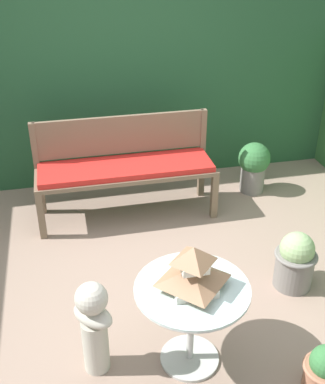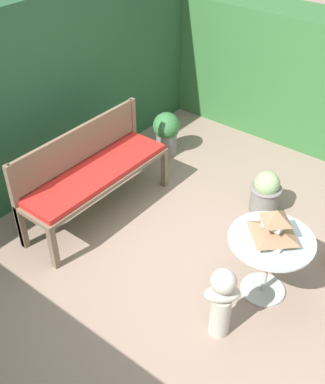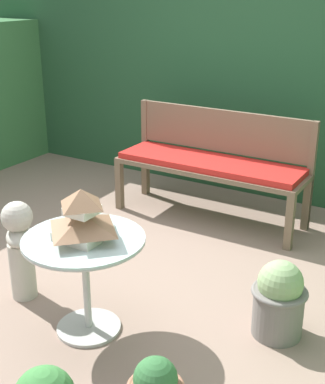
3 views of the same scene
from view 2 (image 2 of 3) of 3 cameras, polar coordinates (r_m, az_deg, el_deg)
ground at (r=4.50m, az=2.45°, el=-8.92°), size 30.00×30.00×0.00m
foliage_hedge_back at (r=5.29m, az=-17.76°, el=10.47°), size 6.40×0.72×2.02m
foliage_hedge_right at (r=6.25m, az=17.57°, el=12.40°), size 0.70×3.51×1.58m
garden_bench at (r=4.83m, az=-7.77°, el=1.84°), size 1.67×0.50×0.54m
bench_backrest at (r=4.85m, az=-9.92°, el=4.89°), size 1.67×0.06×0.94m
patio_table at (r=4.06m, az=12.59°, el=-6.79°), size 0.71×0.71×0.61m
pagoda_birdhouse at (r=3.89m, az=13.09°, el=-4.09°), size 0.35×0.35×0.30m
garden_bust at (r=3.77m, az=7.02°, el=-12.53°), size 0.31×0.32×0.68m
potted_plant_table_near at (r=5.08m, az=12.12°, el=-0.05°), size 0.33×0.33×0.48m
potted_plant_table_far at (r=5.88m, az=0.47°, el=7.17°), size 0.33×0.33×0.54m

